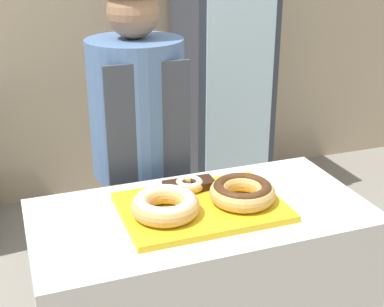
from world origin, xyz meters
name	(u,v)px	position (x,y,z in m)	size (l,w,h in m)	color
wall_back	(88,7)	(0.00, 2.13, 1.35)	(8.00, 0.06, 2.70)	tan
serving_tray	(202,207)	(0.00, 0.00, 0.90)	(0.57, 0.40, 0.02)	yellow
donut_light_glaze	(165,204)	(-0.14, -0.03, 0.95)	(0.24, 0.24, 0.07)	tan
donut_chocolate_glaze	(242,191)	(0.14, -0.03, 0.95)	(0.24, 0.24, 0.07)	tan
donut_mini_center	(189,184)	(0.00, 0.13, 0.94)	(0.11, 0.11, 0.04)	tan
brownie_back_left	(176,187)	(-0.05, 0.13, 0.93)	(0.08, 0.08, 0.03)	black
brownie_back_right	(203,183)	(0.05, 0.13, 0.93)	(0.08, 0.08, 0.03)	black
baker_person	(139,159)	(-0.07, 0.59, 0.86)	(0.41, 0.41, 1.66)	#4C4C51
beverage_fridge	(222,78)	(0.82, 1.73, 0.89)	(0.56, 0.59, 1.78)	#333842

